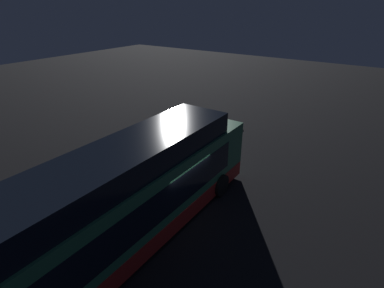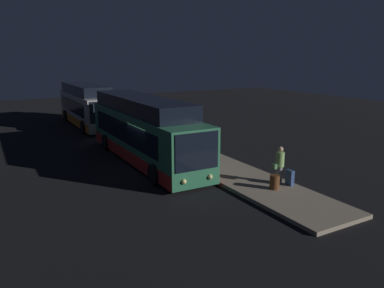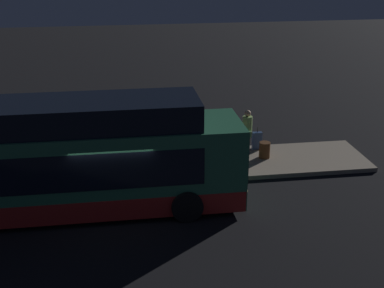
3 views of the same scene
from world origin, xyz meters
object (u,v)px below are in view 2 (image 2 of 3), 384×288
Objects in this scene: bus_lead at (144,133)px; passenger_waiting at (180,141)px; bus_second at (87,107)px; suitcase at (290,178)px; sign_post at (172,128)px; trash_bin at (275,182)px; passenger_boarding at (209,147)px; passenger_with_bags at (280,164)px.

bus_lead reaches higher than passenger_waiting.
suitcase is (21.22, 4.01, -1.08)m from bus_second.
sign_post is (13.03, 1.96, 0.07)m from bus_second.
bus_lead is 18.82× the size of trash_bin.
suitcase is (6.89, 2.19, -0.64)m from passenger_waiting.
passenger_boarding is at bearing 8.86° from sign_post.
bus_lead reaches higher than trash_bin.
passenger_with_bags is at bearing 62.47° from passenger_waiting.
bus_lead reaches higher than bus_second.
sign_post reaches higher than passenger_waiting.
sign_post reaches higher than trash_bin.
suitcase is 8.52m from sign_post.
passenger_boarding is at bearing 8.62° from bus_second.
bus_second is 21.07m from passenger_with_bags.
passenger_boarding is at bearing -162.22° from suitcase.
passenger_boarding is 0.98× the size of passenger_waiting.
bus_lead is 6.74× the size of passenger_waiting.
passenger_with_bags is 0.80m from suitcase.
bus_lead is at bearing -133.72° from passenger_boarding.
bus_lead is 8.57m from trash_bin.
bus_second is at bearing -163.11° from passenger_boarding.
passenger_waiting is at bearing 7.23° from bus_second.
passenger_waiting reaches higher than suitcase.
trash_bin is (0.55, -0.75, -0.63)m from passenger_with_bags.
trash_bin is at bearing 8.11° from bus_second.
bus_lead is at bearing -153.06° from suitcase.
bus_lead is 12.66× the size of suitcase.
passenger_boarding is 1.84× the size of suitcase.
bus_lead is at bearing -81.16° from sign_post.
trash_bin is (0.05, -0.98, -0.04)m from suitcase.
bus_lead is at bearing -159.09° from trash_bin.
trash_bin is (4.73, 0.52, -0.66)m from passenger_boarding.
bus_second is 13.18m from sign_post.
passenger_with_bags reaches higher than trash_bin.
passenger_waiting is (-2.21, -0.69, 0.01)m from passenger_boarding.
suitcase reaches higher than trash_bin.
sign_post is (-0.30, 1.96, 0.02)m from bus_lead.
trash_bin is at bearing 20.91° from bus_lead.
suitcase is at bearing 26.05° from passenger_boarding.
sign_post is (-8.19, -2.05, 1.16)m from suitcase.
passenger_with_bags is 1.12m from trash_bin.
passenger_with_bags is (4.18, 1.28, -0.04)m from passenger_boarding.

